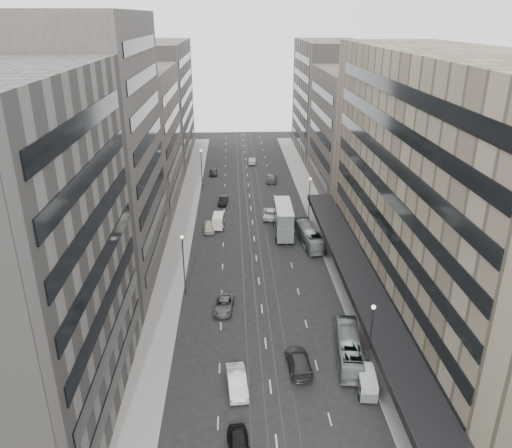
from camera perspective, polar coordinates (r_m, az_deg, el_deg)
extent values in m
plane|color=black|center=(55.73, 1.18, -14.06)|extent=(220.00, 220.00, 0.00)
cube|color=gray|center=(89.84, 7.22, 0.75)|extent=(4.00, 125.00, 0.15)
cube|color=gray|center=(88.96, -8.20, 0.47)|extent=(4.00, 125.00, 0.15)
cube|color=gray|center=(60.92, 21.42, 3.56)|extent=(15.00, 60.00, 30.00)
cube|color=black|center=(62.08, 11.88, -6.06)|extent=(4.40, 60.00, 0.50)
cube|color=#433E3A|center=(101.94, 11.54, 10.13)|extent=(15.00, 28.00, 24.00)
cube|color=#67635D|center=(130.40, 8.47, 13.89)|extent=(15.00, 32.00, 28.00)
cube|color=#67635D|center=(44.77, -26.57, -4.06)|extent=(15.00, 28.00, 30.00)
cube|color=#433E3A|center=(68.10, -18.38, 7.64)|extent=(15.00, 26.00, 34.00)
cube|color=#706457|center=(94.69, -13.98, 9.29)|extent=(15.00, 28.00, 25.00)
cube|color=#67635D|center=(126.38, -11.34, 13.43)|extent=(15.00, 38.00, 28.00)
cylinder|color=#262628|center=(50.91, 12.87, -13.16)|extent=(0.16, 0.16, 8.00)
sphere|color=silver|center=(48.66, 13.29, -9.23)|extent=(0.44, 0.44, 0.44)
cylinder|color=#262628|center=(85.77, 6.11, 2.53)|extent=(0.16, 0.16, 8.00)
sphere|color=silver|center=(84.46, 6.22, 5.15)|extent=(0.44, 0.44, 0.44)
cylinder|color=#262628|center=(64.02, -8.25, -4.85)|extent=(0.16, 0.16, 8.00)
sphere|color=silver|center=(62.25, -8.46, -1.50)|extent=(0.44, 0.44, 0.44)
cylinder|color=#262628|center=(103.98, -6.23, 6.14)|extent=(0.16, 0.16, 8.00)
sphere|color=silver|center=(102.90, -6.33, 8.33)|extent=(0.44, 0.44, 0.44)
imported|color=gray|center=(54.45, 10.57, -13.78)|extent=(3.51, 9.70, 2.64)
imported|color=gray|center=(78.75, 6.07, -1.36)|extent=(3.59, 10.50, 2.87)
cube|color=slate|center=(81.79, 3.14, -0.11)|extent=(2.83, 9.44, 2.40)
cube|color=slate|center=(80.95, 3.18, 1.35)|extent=(2.77, 9.06, 2.08)
cube|color=silver|center=(80.56, 3.19, 2.09)|extent=(2.83, 9.44, 0.13)
cylinder|color=black|center=(79.09, 2.37, -1.86)|extent=(0.32, 1.05, 1.04)
cylinder|color=black|center=(79.30, 4.25, -1.84)|extent=(0.32, 1.05, 1.04)
cylinder|color=black|center=(85.27, 2.09, 0.02)|extent=(0.32, 1.05, 1.04)
cylinder|color=black|center=(85.46, 3.83, 0.03)|extent=(0.32, 1.05, 1.04)
cube|color=slate|center=(51.12, 12.52, -17.52)|extent=(2.02, 3.95, 0.99)
cube|color=#B6B7B2|center=(50.56, 12.61, -16.76)|extent=(1.98, 3.87, 0.78)
cylinder|color=black|center=(50.39, 11.72, -18.88)|extent=(0.22, 0.58, 0.56)
cylinder|color=black|center=(50.63, 13.60, -18.84)|extent=(0.22, 0.58, 0.56)
cylinder|color=black|center=(52.27, 11.38, -17.07)|extent=(0.22, 0.58, 0.56)
cylinder|color=black|center=(52.51, 13.18, -17.04)|extent=(0.22, 0.58, 0.56)
cube|color=silver|center=(84.75, -4.33, 0.09)|extent=(1.97, 3.91, 1.17)
cube|color=silver|center=(84.35, -4.35, 0.74)|extent=(1.93, 3.83, 0.92)
cylinder|color=black|center=(83.91, -4.98, -0.60)|extent=(0.21, 0.62, 0.61)
cylinder|color=black|center=(83.75, -3.82, -0.62)|extent=(0.21, 0.62, 0.61)
cylinder|color=black|center=(86.21, -4.81, 0.05)|extent=(0.21, 0.62, 0.61)
cylinder|color=black|center=(86.05, -3.68, 0.04)|extent=(0.21, 0.62, 0.61)
imported|color=black|center=(44.73, -1.97, -24.05)|extent=(2.18, 4.61, 1.52)
imported|color=white|center=(50.32, -2.18, -17.55)|extent=(2.22, 5.23, 1.68)
imported|color=#515153|center=(61.88, -3.70, -9.23)|extent=(2.74, 5.08, 1.35)
imported|color=#292A2C|center=(52.86, 4.91, -15.39)|extent=(2.57, 5.69, 1.62)
imported|color=beige|center=(83.74, -5.40, -0.34)|extent=(2.07, 4.50, 1.50)
imported|color=black|center=(95.72, -3.75, 2.69)|extent=(1.99, 4.51, 1.44)
imported|color=silver|center=(89.02, 1.72, 1.23)|extent=(3.30, 6.09, 1.62)
imported|color=#5B5B5E|center=(109.00, 1.79, 5.27)|extent=(2.85, 5.64, 1.57)
imported|color=#262628|center=(114.10, -4.88, 5.97)|extent=(1.78, 4.26, 1.44)
imported|color=#ADA190|center=(122.58, -0.42, 7.24)|extent=(1.90, 4.61, 1.49)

